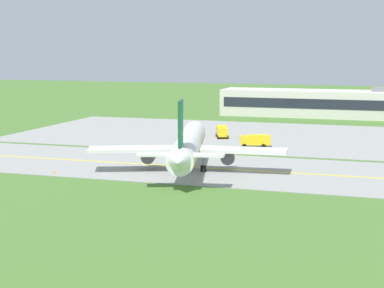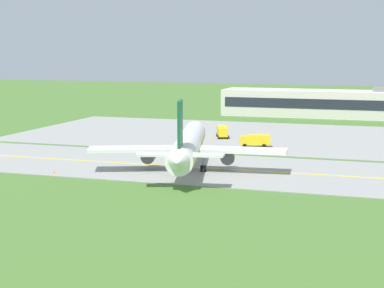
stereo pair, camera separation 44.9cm
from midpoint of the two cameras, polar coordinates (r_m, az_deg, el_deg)
The scene contains 9 objects.
ground_plane at distance 107.55m, azimuth 3.61°, elevation -2.29°, with size 500.00×500.00×0.00m, color #47702D.
taxiway_strip at distance 107.54m, azimuth 3.61°, elevation -2.27°, with size 240.00×28.00×0.10m, color gray.
apron_pad at distance 146.64m, azimuth 11.52°, elevation 0.46°, with size 140.00×52.00×0.10m, color gray.
taxiway_centreline at distance 107.53m, azimuth 3.61°, elevation -2.24°, with size 220.00×0.60×0.01m, color yellow.
airplane_lead at distance 106.59m, azimuth -0.47°, elevation -0.12°, with size 32.04×39.17×12.70m.
service_truck_fuel at distance 145.22m, azimuth 2.52°, elevation 1.13°, with size 3.99×6.34×2.60m.
service_truck_catering at distance 131.62m, azimuth 5.43°, elevation 0.34°, with size 6.33×3.55×2.60m.
terminal_building at distance 192.71m, azimuth 12.11°, elevation 3.45°, with size 63.98×12.90×8.87m.
traffic_cone_near_edge at distance 106.12m, azimuth -12.07°, elevation -2.45°, with size 0.44×0.44×0.60m, color orange.
Camera 1 is at (25.98, -102.44, 20.03)m, focal length 61.04 mm.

